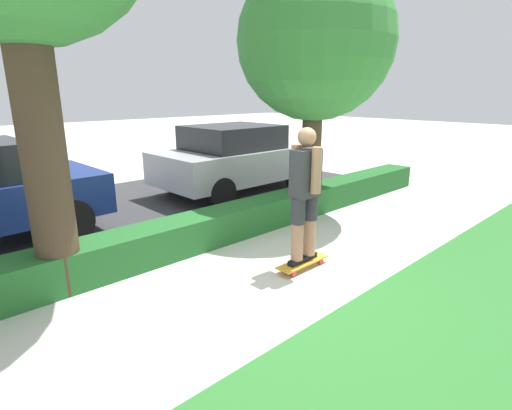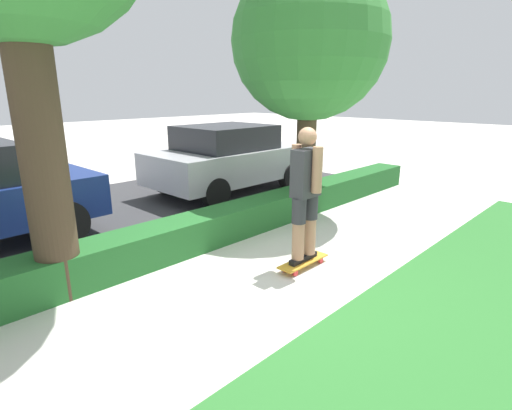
# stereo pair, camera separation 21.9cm
# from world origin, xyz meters

# --- Properties ---
(ground_plane) EXTENTS (60.00, 60.00, 0.00)m
(ground_plane) POSITION_xyz_m (0.00, 0.00, 0.00)
(ground_plane) COLOR beige
(street_asphalt) EXTENTS (12.39, 5.00, 0.01)m
(street_asphalt) POSITION_xyz_m (0.00, 4.20, 0.00)
(street_asphalt) COLOR #38383A
(street_asphalt) RESTS_ON ground_plane
(hedge_row) EXTENTS (12.39, 0.60, 0.50)m
(hedge_row) POSITION_xyz_m (0.00, 1.60, 0.25)
(hedge_row) COLOR #236028
(hedge_row) RESTS_ON ground_plane
(skateboard) EXTENTS (0.84, 0.24, 0.10)m
(skateboard) POSITION_xyz_m (0.46, -0.03, 0.08)
(skateboard) COLOR gold
(skateboard) RESTS_ON ground_plane
(skater_person) EXTENTS (0.51, 0.46, 1.80)m
(skater_person) POSITION_xyz_m (0.46, -0.03, 1.06)
(skater_person) COLOR black
(skater_person) RESTS_ON skateboard
(tree_mid) EXTENTS (2.81, 2.81, 4.60)m
(tree_mid) POSITION_xyz_m (2.54, 1.56, 3.16)
(tree_mid) COLOR #423323
(tree_mid) RESTS_ON ground_plane
(parked_car_middle) EXTENTS (3.86, 2.00, 1.57)m
(parked_car_middle) POSITION_xyz_m (2.66, 3.92, 0.81)
(parked_car_middle) COLOR #B7B7BC
(parked_car_middle) RESTS_ON ground_plane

